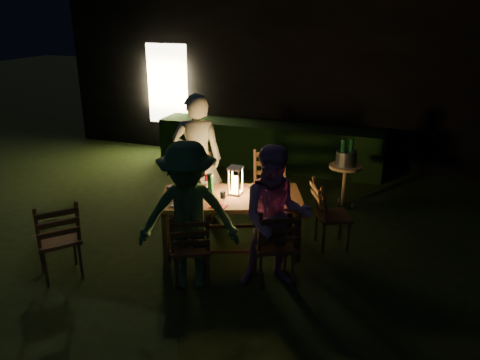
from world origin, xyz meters
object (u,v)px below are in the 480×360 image
(chair_near_left, at_px, (191,259))
(person_house_side, at_px, (197,159))
(bottle_bucket_a, at_px, (343,155))
(bottle_table, at_px, (210,185))
(bottle_bucket_b, at_px, (350,155))
(chair_far_left, at_px, (199,201))
(chair_spare, at_px, (60,252))
(dining_table, at_px, (231,201))
(ice_bucket, at_px, (346,158))
(chair_far_right, at_px, (270,200))
(chair_end, at_px, (331,226))
(person_opp_right, at_px, (276,218))
(side_table, at_px, (345,170))
(person_opp_left, at_px, (188,217))
(chair_near_right, at_px, (274,257))
(lantern, at_px, (235,182))

(chair_near_left, height_order, person_house_side, person_house_side)
(bottle_bucket_a, bearing_deg, person_house_side, -146.84)
(bottle_table, height_order, bottle_bucket_b, bottle_table)
(chair_far_left, relative_size, chair_spare, 1.05)
(dining_table, height_order, chair_far_left, chair_far_left)
(ice_bucket, height_order, bottle_bucket_b, bottle_bucket_b)
(person_house_side, bearing_deg, chair_far_right, 177.19)
(chair_end, bearing_deg, chair_spare, -83.79)
(person_house_side, relative_size, bottle_bucket_b, 5.61)
(person_opp_right, bearing_deg, side_table, 59.21)
(dining_table, height_order, person_opp_left, person_opp_left)
(ice_bucket, bearing_deg, person_opp_right, -99.18)
(side_table, distance_m, bottle_bucket_a, 0.24)
(person_house_side, xyz_separation_m, bottle_bucket_b, (1.88, 1.24, -0.10))
(person_opp_right, xyz_separation_m, bottle_bucket_b, (0.44, 2.43, 0.03))
(bottle_bucket_a, distance_m, bottle_bucket_b, 0.13)
(bottle_table, bearing_deg, person_opp_right, -27.90)
(person_opp_left, relative_size, bottle_table, 5.74)
(chair_end, height_order, chair_spare, chair_spare)
(chair_near_right, distance_m, bottle_bucket_b, 2.48)
(lantern, height_order, bottle_bucket_b, lantern)
(chair_far_right, height_order, chair_spare, chair_far_right)
(chair_near_right, bearing_deg, person_house_side, 113.43)
(person_opp_right, bearing_deg, bottle_bucket_b, 58.21)
(chair_far_left, height_order, lantern, lantern)
(bottle_table, distance_m, ice_bucket, 2.32)
(person_opp_left, height_order, side_table, person_opp_left)
(person_opp_left, bearing_deg, bottle_bucket_b, 43.66)
(chair_far_left, distance_m, person_house_side, 0.59)
(bottle_bucket_b, bearing_deg, chair_near_right, -100.77)
(person_house_side, bearing_deg, ice_bucket, -168.29)
(person_opp_left, bearing_deg, ice_bucket, 44.21)
(lantern, xyz_separation_m, bottle_bucket_b, (1.13, 1.77, -0.05))
(person_house_side, relative_size, bottle_bucket_a, 5.61)
(chair_near_right, xyz_separation_m, chair_far_left, (-1.40, 1.10, 0.03))
(chair_near_right, distance_m, lantern, 1.08)
(chair_near_right, height_order, bottle_bucket_a, bottle_bucket_a)
(side_table, distance_m, ice_bucket, 0.19)
(dining_table, relative_size, ice_bucket, 6.21)
(chair_end, bearing_deg, dining_table, -95.04)
(person_opp_right, relative_size, side_table, 2.42)
(person_opp_right, relative_size, person_opp_left, 0.97)
(chair_near_right, bearing_deg, person_opp_right, -98.51)
(chair_near_right, xyz_separation_m, person_opp_right, (0.02, -0.05, 0.49))
(person_house_side, relative_size, ice_bucket, 5.99)
(person_house_side, xyz_separation_m, lantern, (0.75, -0.53, -0.04))
(lantern, relative_size, bottle_table, 1.25)
(chair_far_left, height_order, bottle_table, chair_far_left)
(chair_end, bearing_deg, side_table, 155.03)
(dining_table, distance_m, chair_spare, 2.02)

